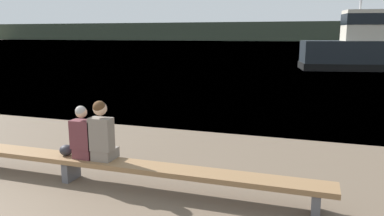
% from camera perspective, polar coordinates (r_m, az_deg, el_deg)
% --- Properties ---
extents(water_surface, '(240.00, 240.00, 0.00)m').
position_cam_1_polar(water_surface, '(129.05, 16.65, 9.71)').
color(water_surface, '#5684A3').
rests_on(water_surface, ground).
extents(far_shoreline, '(600.00, 12.00, 6.40)m').
position_cam_1_polar(far_shoreline, '(135.43, 16.82, 11.11)').
color(far_shoreline, '#384233').
rests_on(far_shoreline, ground).
extents(bench_main, '(8.64, 0.45, 0.42)m').
position_cam_1_polar(bench_main, '(6.81, -18.02, -7.54)').
color(bench_main, brown).
rests_on(bench_main, ground).
extents(person_left, '(0.38, 0.40, 0.90)m').
position_cam_1_polar(person_left, '(6.52, -16.19, -4.11)').
color(person_left, '#56282D').
rests_on(person_left, bench_main).
extents(person_right, '(0.38, 0.41, 1.01)m').
position_cam_1_polar(person_right, '(6.31, -13.57, -3.77)').
color(person_right, '#70665B').
rests_on(person_right, bench_main).
extents(shopping_bag, '(0.24, 0.21, 0.19)m').
position_cam_1_polar(shopping_bag, '(6.82, -18.61, -6.11)').
color(shopping_bag, '#232328').
rests_on(shopping_bag, bench_main).
extents(tugboat_red, '(7.66, 4.29, 7.35)m').
position_cam_1_polar(tugboat_red, '(28.61, 23.73, 7.95)').
color(tugboat_red, black).
rests_on(tugboat_red, water_surface).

